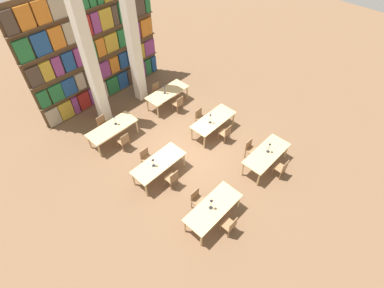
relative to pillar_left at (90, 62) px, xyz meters
name	(u,v)px	position (x,y,z in m)	size (l,w,h in m)	color
ground_plane	(187,152)	(1.10, -4.30, -3.00)	(40.00, 40.00, 0.00)	brown
bookshelf_bank	(96,48)	(1.10, 1.35, -0.34)	(6.66, 0.35, 5.50)	brown
pillar_left	(90,62)	(0.00, 0.00, 0.00)	(0.45, 0.45, 6.00)	silver
pillar_center	(133,43)	(2.21, 0.00, 0.00)	(0.45, 0.45, 6.00)	silver
reading_table_0	(213,209)	(-0.58, -7.15, -2.31)	(2.15, 0.89, 0.77)	tan
chair_0	(230,225)	(-0.57, -7.88, -2.53)	(0.42, 0.40, 0.87)	olive
chair_1	(197,199)	(-0.57, -6.42, -2.53)	(0.42, 0.40, 0.87)	olive
desk_lamp_0	(211,202)	(-0.65, -7.10, -1.90)	(0.14, 0.14, 0.50)	#232328
reading_table_1	(266,154)	(2.70, -7.10, -2.31)	(2.15, 0.89, 0.77)	tan
chair_2	(281,168)	(2.71, -7.83, -2.53)	(0.42, 0.40, 0.87)	olive
chair_3	(251,149)	(2.71, -6.37, -2.53)	(0.42, 0.40, 0.87)	olive
desk_lamp_1	(269,146)	(2.80, -7.09, -1.91)	(0.14, 0.14, 0.49)	#232328
reading_table_2	(159,164)	(-0.52, -4.37, -2.31)	(2.15, 0.89, 0.77)	tan
chair_4	(172,178)	(-0.53, -5.10, -2.53)	(0.42, 0.40, 0.87)	olive
chair_5	(147,158)	(-0.53, -3.64, -2.53)	(0.42, 0.40, 0.87)	olive
desk_lamp_2	(153,161)	(-0.75, -4.35, -1.97)	(0.14, 0.14, 0.40)	#232328
reading_table_3	(213,121)	(2.77, -4.31, -2.31)	(2.15, 0.89, 0.77)	tan
chair_6	(226,133)	(2.73, -5.04, -2.53)	(0.42, 0.40, 0.87)	olive
chair_7	(200,117)	(2.73, -3.58, -2.53)	(0.42, 0.40, 0.87)	olive
desk_lamp_3	(210,117)	(2.51, -4.33, -1.90)	(0.14, 0.14, 0.50)	#232328
reading_table_4	(112,129)	(-0.57, -1.49, -2.31)	(2.15, 0.89, 0.77)	tan
chair_8	(124,141)	(-0.57, -2.22, -2.53)	(0.42, 0.40, 0.87)	olive
chair_9	(103,124)	(-0.57, -0.75, -2.53)	(0.42, 0.40, 0.87)	olive
desk_lamp_4	(114,119)	(-0.34, -1.45, -1.92)	(0.14, 0.14, 0.47)	#232328
reading_table_5	(167,93)	(2.74, -1.42, -2.31)	(2.15, 0.89, 0.77)	tan
chair_10	(178,103)	(2.74, -2.15, -2.53)	(0.42, 0.40, 0.87)	olive
chair_11	(158,91)	(2.74, -0.68, -2.53)	(0.42, 0.40, 0.87)	olive
desk_lamp_5	(164,88)	(2.59, -1.40, -1.93)	(0.14, 0.14, 0.45)	#232328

